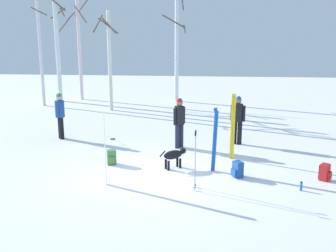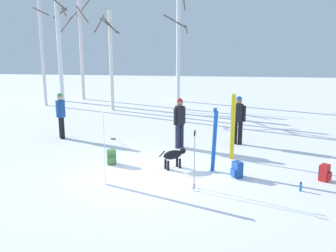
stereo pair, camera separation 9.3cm
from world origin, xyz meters
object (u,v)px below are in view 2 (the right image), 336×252
(backpack_2, at_px, (111,157))
(birch_tree_2, at_px, (81,48))
(ski_pair_planted_0, at_px, (233,127))
(person_1, at_px, (61,113))
(person_2, at_px, (238,117))
(dog, at_px, (174,155))
(ski_pair_planted_1, at_px, (104,149))
(backpack_1, at_px, (237,170))
(ski_pair_lying_0, at_px, (114,140))
(person_0, at_px, (180,120))
(birch_tree_0, at_px, (41,36))
(birch_tree_3, at_px, (111,59))
(ski_pair_planted_2, at_px, (214,140))
(water_bottle_0, at_px, (301,187))
(ski_poles_0, at_px, (194,159))
(birch_tree_1, at_px, (59,44))
(birch_tree_4, at_px, (178,49))
(backpack_0, at_px, (325,173))

(backpack_2, height_order, birch_tree_2, birch_tree_2)
(ski_pair_planted_0, bearing_deg, person_1, 163.85)
(person_2, bearing_deg, dog, -124.12)
(ski_pair_planted_1, distance_m, backpack_1, 3.55)
(ski_pair_lying_0, bearing_deg, person_0, -16.29)
(ski_pair_planted_0, distance_m, ski_pair_planted_1, 4.16)
(birch_tree_0, height_order, birch_tree_2, birch_tree_0)
(birch_tree_3, bearing_deg, ski_pair_planted_0, -52.90)
(dog, distance_m, ski_pair_planted_2, 1.24)
(person_0, bearing_deg, ski_pair_planted_1, -113.14)
(water_bottle_0, height_order, birch_tree_0, birch_tree_0)
(dog, xyz_separation_m, backpack_1, (1.75, -0.54, -0.17))
(person_2, relative_size, ski_pair_planted_1, 0.92)
(ski_poles_0, bearing_deg, birch_tree_2, 118.91)
(backpack_2, distance_m, birch_tree_1, 13.46)
(backpack_2, relative_size, birch_tree_4, 0.07)
(ski_poles_0, xyz_separation_m, backpack_0, (3.36, 0.99, -0.57))
(person_0, bearing_deg, ski_pair_lying_0, 163.71)
(person_1, distance_m, birch_tree_4, 10.34)
(ski_pair_planted_0, xyz_separation_m, ski_pair_lying_0, (-4.25, 1.80, -1.00))
(birch_tree_3, height_order, birch_tree_4, birch_tree_4)
(ski_poles_0, bearing_deg, water_bottle_0, 4.37)
(backpack_1, height_order, backpack_2, same)
(backpack_0, height_order, backpack_2, same)
(ski_poles_0, height_order, birch_tree_3, birch_tree_3)
(dog, xyz_separation_m, ski_pair_planted_0, (1.68, 1.09, 0.63))
(person_0, relative_size, ski_pair_lying_0, 1.18)
(backpack_0, distance_m, birch_tree_2, 17.36)
(backpack_0, height_order, birch_tree_0, birch_tree_0)
(ski_pair_planted_0, height_order, ski_poles_0, ski_pair_planted_0)
(ski_pair_lying_0, relative_size, birch_tree_2, 0.24)
(person_0, xyz_separation_m, birch_tree_2, (-7.04, 10.36, 2.18))
(person_0, bearing_deg, water_bottle_0, -46.51)
(dog, bearing_deg, ski_pair_lying_0, 131.53)
(ski_pair_lying_0, xyz_separation_m, birch_tree_0, (-5.83, 7.04, 3.83))
(backpack_2, height_order, birch_tree_3, birch_tree_3)
(backpack_2, xyz_separation_m, birch_tree_3, (-2.38, 8.80, 2.48))
(person_0, distance_m, ski_poles_0, 3.73)
(person_0, xyz_separation_m, backpack_1, (1.80, -2.70, -0.77))
(person_0, height_order, backpack_0, person_0)
(ski_poles_0, relative_size, water_bottle_0, 6.33)
(ski_poles_0, bearing_deg, backpack_2, 147.06)
(dog, bearing_deg, backpack_1, -17.14)
(ski_pair_planted_2, xyz_separation_m, birch_tree_1, (-9.24, 11.73, 2.50))
(ski_pair_planted_2, bearing_deg, birch_tree_3, 120.82)
(ski_pair_planted_2, relative_size, backpack_1, 4.10)
(person_0, distance_m, birch_tree_0, 11.76)
(birch_tree_3, bearing_deg, backpack_1, -57.64)
(ski_pair_planted_1, distance_m, backpack_0, 5.73)
(person_2, xyz_separation_m, water_bottle_0, (1.29, -4.18, -0.87))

